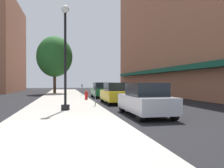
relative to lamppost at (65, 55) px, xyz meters
The scene contains 12 objects.
ground_plane 12.76m from the lamppost, 71.53° to the left, with size 90.00×90.00×0.00m, color black.
sidewalk_slab 13.10m from the lamppost, 90.40° to the left, with size 4.80×50.00×0.12m, color #A8A399.
building_right_brick 23.01m from the lamppost, 46.52° to the left, with size 6.80×40.00×22.03m.
building_far_background 32.99m from the lamppost, 109.87° to the left, with size 6.80×18.00×15.81m.
lamppost is the anchor object (origin of this frame).
fire_hydrant 8.20m from the lamppost, 75.97° to the left, with size 0.33×0.26×0.79m.
parking_meter_near 14.02m from the lamppost, 81.85° to the left, with size 0.14×0.09×1.31m.
parking_meter_far 3.59m from the lamppost, 45.46° to the left, with size 0.14×0.09×1.31m.
tree_near 20.72m from the lamppost, 93.85° to the left, with size 5.00×5.00×8.07m.
car_silver 5.14m from the lamppost, 30.75° to the right, with size 1.80×4.30×1.66m.
car_yellow 6.51m from the lamppost, 49.76° to the left, with size 1.80×4.30×1.66m.
car_green 12.74m from the lamppost, 71.79° to the left, with size 1.80×4.30×1.66m.
Camera 1 is at (0.03, -7.10, 1.70)m, focal length 37.40 mm.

